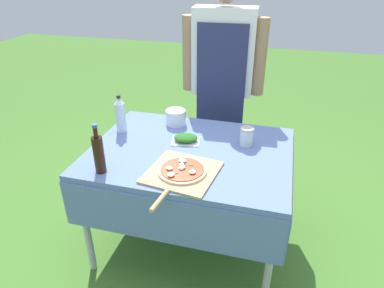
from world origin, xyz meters
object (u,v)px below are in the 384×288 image
(prep_table, at_px, (190,161))
(water_bottle, at_px, (120,115))
(oil_bottle, at_px, (99,154))
(person_cook, at_px, (223,73))
(mixing_tub, at_px, (176,117))
(herb_container, at_px, (186,138))
(pizza_on_peel, at_px, (181,172))
(sauce_jar, at_px, (246,138))

(prep_table, xyz_separation_m, water_bottle, (-0.50, 0.12, 0.20))
(oil_bottle, bearing_deg, water_bottle, 102.40)
(person_cook, xyz_separation_m, mixing_tub, (-0.23, -0.45, -0.19))
(prep_table, relative_size, water_bottle, 4.80)
(water_bottle, relative_size, mixing_tub, 1.83)
(oil_bottle, xyz_separation_m, herb_container, (0.34, 0.44, -0.09))
(pizza_on_peel, height_order, herb_container, herb_container)
(person_cook, distance_m, pizza_on_peel, 1.05)
(sauce_jar, bearing_deg, herb_container, -171.69)
(oil_bottle, relative_size, water_bottle, 1.12)
(person_cook, xyz_separation_m, sauce_jar, (0.27, -0.62, -0.19))
(person_cook, distance_m, sauce_jar, 0.70)
(person_cook, relative_size, pizza_on_peel, 3.05)
(pizza_on_peel, distance_m, herb_container, 0.36)
(pizza_on_peel, bearing_deg, prep_table, 102.87)
(prep_table, xyz_separation_m, person_cook, (0.04, 0.76, 0.32))
(water_bottle, bearing_deg, sauce_jar, 1.53)
(water_bottle, distance_m, mixing_tub, 0.37)
(sauce_jar, bearing_deg, oil_bottle, -144.93)
(water_bottle, bearing_deg, mixing_tub, 32.57)
(person_cook, xyz_separation_m, herb_container, (-0.10, -0.67, -0.22))
(oil_bottle, relative_size, herb_container, 1.43)
(pizza_on_peel, bearing_deg, mixing_tub, 117.82)
(prep_table, height_order, pizza_on_peel, pizza_on_peel)
(prep_table, height_order, herb_container, herb_container)
(pizza_on_peel, distance_m, water_bottle, 0.66)
(person_cook, distance_m, herb_container, 0.72)
(oil_bottle, xyz_separation_m, mixing_tub, (0.20, 0.67, -0.06))
(person_cook, height_order, sauce_jar, person_cook)
(oil_bottle, bearing_deg, prep_table, 41.62)
(water_bottle, xyz_separation_m, herb_container, (0.45, -0.03, -0.09))
(herb_container, xyz_separation_m, sauce_jar, (0.36, 0.05, 0.03))
(mixing_tub, bearing_deg, person_cook, 62.43)
(water_bottle, bearing_deg, pizza_on_peel, -36.41)
(pizza_on_peel, bearing_deg, oil_bottle, -160.64)
(mixing_tub, distance_m, sauce_jar, 0.53)
(person_cook, height_order, oil_bottle, person_cook)
(prep_table, distance_m, oil_bottle, 0.56)
(prep_table, bearing_deg, oil_bottle, -138.38)
(prep_table, bearing_deg, mixing_tub, 120.81)
(person_cook, height_order, mixing_tub, person_cook)
(water_bottle, distance_m, sauce_jar, 0.81)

